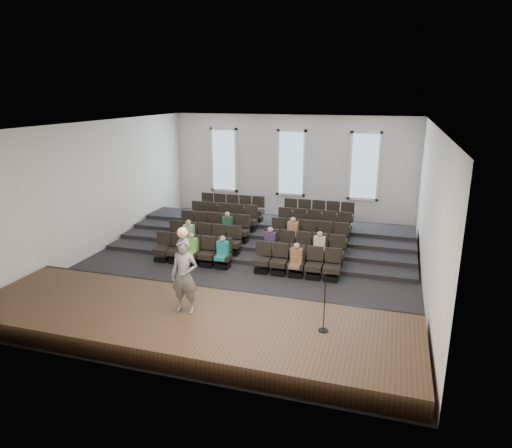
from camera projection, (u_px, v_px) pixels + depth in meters
The scene contains 14 objects.
ground at pixel (247, 264), 16.58m from camera, with size 14.00×14.00×0.00m, color black.
ceiling at pixel (247, 124), 15.19m from camera, with size 12.00×14.00×0.02m, color white.
wall_back at pixel (291, 167), 22.33m from camera, with size 12.00×0.04×5.00m, color silver.
wall_front at pixel (142, 269), 9.43m from camera, with size 12.00×0.04×5.00m, color silver.
wall_left at pixel (99, 187), 17.57m from camera, with size 0.04×14.00×5.00m, color silver.
wall_right at pixel (431, 210), 14.20m from camera, with size 0.04×14.00×5.00m, color silver.
stage at pixel (187, 323), 11.82m from camera, with size 11.80×3.60×0.50m, color #442F1D.
stage_lip at pixel (213, 295), 13.45m from camera, with size 11.80×0.06×0.52m, color black.
risers at pixel (270, 234), 19.44m from camera, with size 11.80×4.80×0.60m.
seating_rows at pixel (260, 234), 17.80m from camera, with size 6.80×4.70×1.67m.
windows at pixel (291, 163), 22.21m from camera, with size 8.44×0.10×3.24m.
audience at pixel (250, 240), 16.65m from camera, with size 5.45×2.64×1.10m.
speaker at pixel (184, 276), 11.68m from camera, with size 0.72×0.47×1.98m, color slate.
mic_stand at pixel (324, 314), 10.84m from camera, with size 0.25×0.25×1.50m.
Camera 1 is at (4.83, -14.75, 6.01)m, focal length 32.00 mm.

